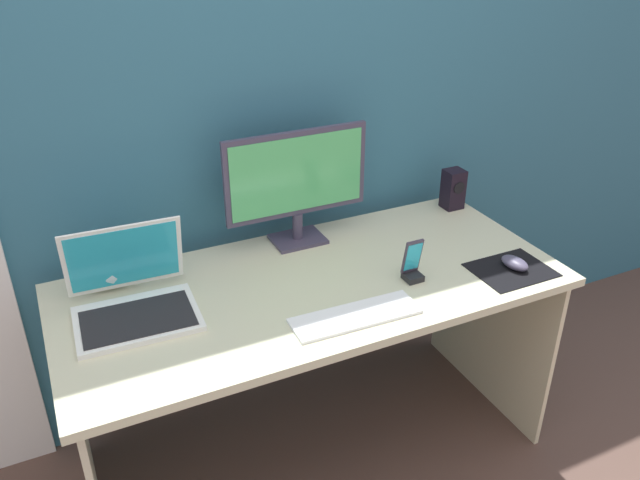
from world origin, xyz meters
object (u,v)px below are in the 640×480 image
Objects in this scene: laptop at (133,298)px; fishbowl at (108,263)px; speaker_right at (453,189)px; monitor at (297,181)px; mouse at (515,263)px; keyboard_external at (355,316)px; phone_in_dock at (413,266)px.

fishbowl is at bearing 100.44° from laptop.
monitor is at bearing 179.67° from speaker_right.
speaker_right is 0.43× the size of laptop.
monitor is at bearing 18.14° from laptop.
mouse is at bearing -40.57° from monitor.
laptop is 0.20m from fishbowl.
mouse is (0.56, -0.48, -0.21)m from monitor.
fishbowl is (-1.29, -0.00, -0.00)m from speaker_right.
phone_in_dock reaches higher than keyboard_external.
monitor is at bearing 0.70° from fishbowl.
monitor is 0.76m from mouse.
laptop is 0.94× the size of keyboard_external.
laptop is 2.34× the size of fishbowl.
laptop is at bearing -171.19° from speaker_right.
fishbowl is 1.53× the size of mouse.
phone_in_dock is (0.22, -0.39, -0.18)m from monitor.
mouse is at bearing -101.10° from speaker_right.
keyboard_external is at bearing -94.41° from monitor.
keyboard_external is at bearing -39.13° from fishbowl.
monitor reaches higher than speaker_right.
keyboard_external is at bearing -27.82° from laptop.
laptop is at bearing -161.86° from monitor.
speaker_right is at bearing -0.33° from monitor.
monitor is 1.42× the size of laptop.
fishbowl is 0.40× the size of keyboard_external.
mouse is 0.35m from phone_in_dock.
speaker_right is 1.54× the size of mouse.
mouse is at bearing -13.49° from laptop.
monitor is 0.66m from fishbowl.
speaker_right is 0.58m from phone_in_dock.
speaker_right reaches higher than fishbowl.
keyboard_external is (-0.69, -0.49, -0.07)m from speaker_right.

